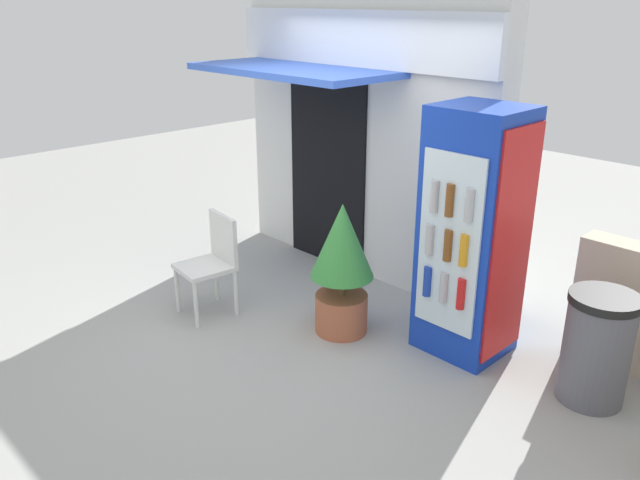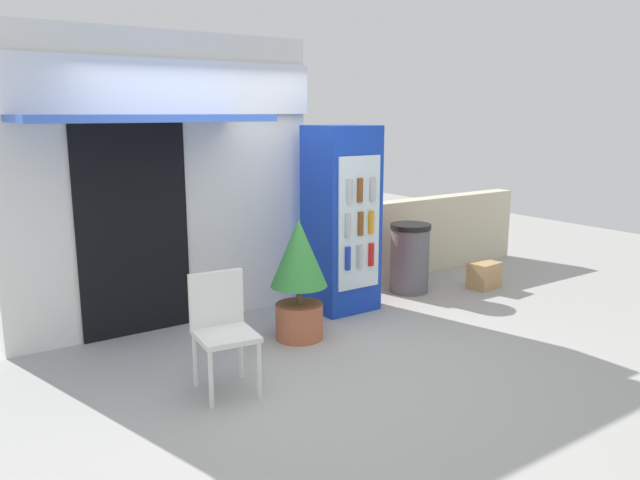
# 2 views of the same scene
# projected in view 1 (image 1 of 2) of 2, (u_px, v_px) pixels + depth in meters

# --- Properties ---
(ground) EXTENTS (16.00, 16.00, 0.00)m
(ground) POSITION_uv_depth(u_px,v_px,m) (272.00, 329.00, 5.42)
(ground) COLOR #A3A39E
(storefront_building) EXTENTS (3.07, 1.22, 2.82)m
(storefront_building) POSITION_uv_depth(u_px,v_px,m) (360.00, 128.00, 6.16)
(storefront_building) COLOR silver
(storefront_building) RESTS_ON ground
(drink_cooler) EXTENTS (0.67, 0.65, 1.95)m
(drink_cooler) POSITION_uv_depth(u_px,v_px,m) (473.00, 235.00, 4.80)
(drink_cooler) COLOR #1438B2
(drink_cooler) RESTS_ON ground
(plastic_chair) EXTENTS (0.48, 0.49, 0.89)m
(plastic_chair) POSITION_uv_depth(u_px,v_px,m) (213.00, 258.00, 5.57)
(plastic_chair) COLOR silver
(plastic_chair) RESTS_ON ground
(potted_plant_near_shop) EXTENTS (0.53, 0.53, 1.14)m
(potted_plant_near_shop) POSITION_uv_depth(u_px,v_px,m) (342.00, 261.00, 5.17)
(potted_plant_near_shop) COLOR #AD5B3D
(potted_plant_near_shop) RESTS_ON ground
(trash_bin) EXTENTS (0.47, 0.47, 0.81)m
(trash_bin) POSITION_uv_depth(u_px,v_px,m) (597.00, 348.00, 4.35)
(trash_bin) COLOR #595960
(trash_bin) RESTS_ON ground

